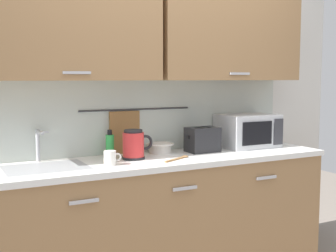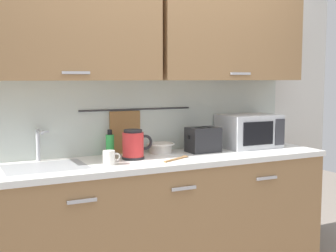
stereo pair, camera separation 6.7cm
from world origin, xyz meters
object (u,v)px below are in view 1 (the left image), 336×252
electric_kettle (134,145)px  mug_near_sink (110,158)px  wooden_spoon (179,158)px  mixing_bowl (160,147)px  microwave (247,131)px  dish_soap_bottle (110,145)px  toaster (203,139)px

electric_kettle → mug_near_sink: (-0.23, -0.13, -0.05)m
mug_near_sink → wooden_spoon: size_ratio=0.47×
mug_near_sink → mixing_bowl: 0.57m
electric_kettle → microwave: bearing=4.2°
electric_kettle → dish_soap_bottle: (-0.12, 0.16, -0.01)m
electric_kettle → dish_soap_bottle: 0.20m
toaster → wooden_spoon: 0.37m
dish_soap_bottle → mug_near_sink: (-0.11, -0.30, -0.04)m
toaster → wooden_spoon: (-0.31, -0.19, -0.09)m
microwave → dish_soap_bottle: 1.17m
toaster → microwave: bearing=4.5°
microwave → wooden_spoon: microwave is taller
mug_near_sink → mixing_bowl: (0.50, 0.28, -0.00)m
mixing_bowl → wooden_spoon: size_ratio=0.83×
mug_near_sink → wooden_spoon: bearing=-1.4°
microwave → mug_near_sink: 1.30m
mug_near_sink → toaster: (0.82, 0.17, 0.05)m
dish_soap_bottle → toaster: size_ratio=0.77×
microwave → electric_kettle: 1.05m
microwave → toaster: microwave is taller
mug_near_sink → wooden_spoon: 0.51m
dish_soap_bottle → mixing_bowl: bearing=-3.1°
dish_soap_bottle → wooden_spoon: (0.40, -0.31, -0.08)m
mixing_bowl → wooden_spoon: mixing_bowl is taller
wooden_spoon → mug_near_sink: bearing=178.6°
electric_kettle → toaster: size_ratio=0.89×
electric_kettle → mixing_bowl: 0.32m
dish_soap_bottle → toaster: dish_soap_bottle is taller
microwave → wooden_spoon: bearing=-163.7°
electric_kettle → mixing_bowl: size_ratio=1.06×
electric_kettle → toaster: 0.59m
electric_kettle → toaster: electric_kettle is taller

